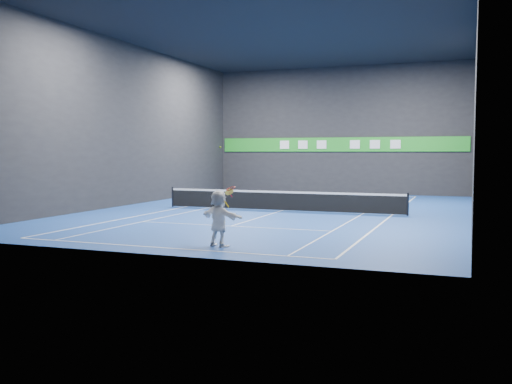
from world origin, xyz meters
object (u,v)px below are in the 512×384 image
at_px(tennis_ball, 220,147).
at_px(tennis_net, 281,200).
at_px(player, 219,218).
at_px(tennis_racket, 230,191).

xyz_separation_m(tennis_ball, tennis_net, (-1.53, 10.80, -2.57)).
bearing_deg(player, tennis_net, -61.54).
height_order(tennis_ball, tennis_racket, tennis_ball).
distance_m(tennis_ball, tennis_net, 11.21).
relative_size(tennis_ball, tennis_net, 0.01).
bearing_deg(player, tennis_racket, -152.33).
bearing_deg(player, tennis_ball, -56.66).
distance_m(player, tennis_net, 11.16).
xyz_separation_m(player, tennis_ball, (-0.06, 0.24, 2.23)).
xyz_separation_m(player, tennis_net, (-1.59, 11.05, -0.34)).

